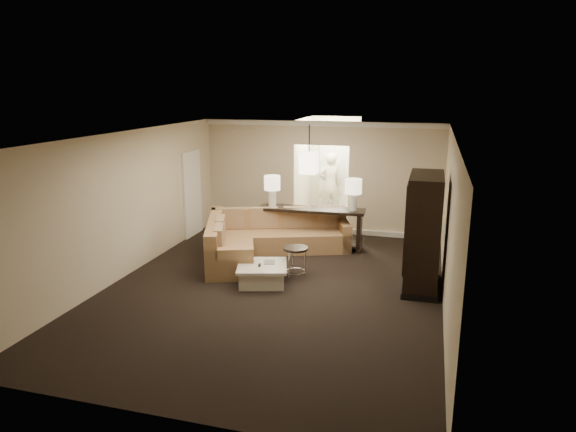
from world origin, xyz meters
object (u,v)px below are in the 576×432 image
(sectional_sofa, at_px, (264,239))
(armoire, at_px, (423,234))
(person, at_px, (330,181))
(console_table, at_px, (312,224))
(coffee_table, at_px, (262,274))
(drink_table, at_px, (296,256))

(sectional_sofa, height_order, armoire, armoire)
(person, bearing_deg, console_table, 68.61)
(coffee_table, distance_m, drink_table, 0.76)
(console_table, relative_size, drink_table, 4.03)
(drink_table, xyz_separation_m, person, (-0.31, 4.95, 0.58))
(drink_table, bearing_deg, person, 93.63)
(sectional_sofa, height_order, person, person)
(console_table, xyz_separation_m, armoire, (2.49, -1.79, 0.46))
(armoire, bearing_deg, console_table, 144.32)
(coffee_table, relative_size, console_table, 0.47)
(coffee_table, height_order, person, person)
(coffee_table, xyz_separation_m, console_table, (0.39, 2.43, 0.36))
(armoire, distance_m, drink_table, 2.43)
(drink_table, distance_m, person, 4.99)
(sectional_sofa, bearing_deg, coffee_table, -93.25)
(drink_table, relative_size, person, 0.30)
(console_table, bearing_deg, armoire, -38.31)
(sectional_sofa, relative_size, console_table, 1.36)
(console_table, bearing_deg, person, 90.82)
(console_table, bearing_deg, drink_table, -88.70)
(armoire, height_order, person, armoire)
(coffee_table, relative_size, drink_table, 1.88)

